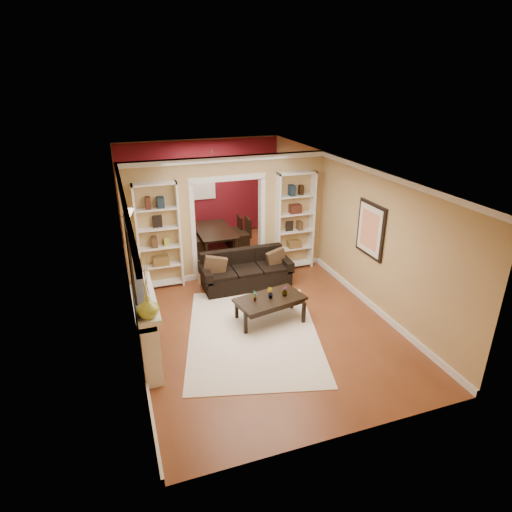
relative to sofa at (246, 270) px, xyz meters
name	(u,v)px	position (x,y,z in m)	size (l,w,h in m)	color
floor	(245,296)	(-0.17, -0.45, -0.38)	(8.00, 8.00, 0.00)	brown
ceiling	(243,167)	(-0.17, -0.45, 2.32)	(8.00, 8.00, 0.00)	white
wall_back	(201,189)	(-0.17, 3.55, 0.97)	(8.00, 8.00, 0.00)	tan
wall_front	(348,349)	(-0.17, -4.45, 0.97)	(8.00, 8.00, 0.00)	tan
wall_left	(126,250)	(-2.42, -0.45, 0.97)	(8.00, 8.00, 0.00)	tan
wall_right	(345,224)	(2.08, -0.45, 0.97)	(8.00, 8.00, 0.00)	tan
partition_wall	(228,218)	(-0.17, 0.75, 0.97)	(4.50, 0.15, 2.70)	tan
red_back_panel	(201,190)	(-0.17, 3.52, 0.94)	(4.44, 0.04, 2.64)	maroon
dining_window	(201,182)	(-0.17, 3.48, 1.17)	(0.78, 0.03, 0.98)	#8CA5CC
area_rug	(253,333)	(-0.46, -1.83, -0.38)	(2.27, 3.18, 0.01)	white
sofa	(246,270)	(0.00, 0.00, 0.00)	(1.95, 0.84, 0.76)	black
pillow_left	(215,265)	(-0.69, -0.02, 0.22)	(0.46, 0.13, 0.46)	brown
pillow_right	(276,258)	(0.69, -0.02, 0.20)	(0.41, 0.12, 0.41)	brown
coffee_table	(270,309)	(-0.02, -1.52, -0.14)	(1.25, 0.68, 0.48)	black
plant_left	(255,296)	(-0.31, -1.52, 0.20)	(0.11, 0.07, 0.21)	#336626
plant_center	(270,293)	(-0.02, -1.52, 0.20)	(0.11, 0.09, 0.21)	#336626
plant_right	(285,291)	(0.27, -1.52, 0.19)	(0.11, 0.11, 0.20)	#336626
bookshelf_left	(159,237)	(-1.72, 0.58, 0.77)	(0.90, 0.30, 2.30)	white
bookshelf_right	(295,221)	(1.38, 0.58, 0.77)	(0.90, 0.30, 2.30)	white
fireplace	(148,327)	(-2.26, -1.95, 0.20)	(0.32, 1.70, 1.16)	white
vase	(148,307)	(-2.26, -2.65, 0.94)	(0.31, 0.31, 0.32)	#96A635
mirror	(130,257)	(-2.40, -1.95, 1.42)	(0.03, 0.95, 1.10)	silver
wall_sconce	(127,215)	(-2.32, 0.10, 1.45)	(0.18, 0.18, 0.22)	#FFE0A5
framed_art	(370,230)	(2.04, -1.45, 1.17)	(0.04, 0.85, 1.05)	black
dining_table	(216,240)	(-0.12, 2.25, -0.09)	(0.91, 1.63, 0.57)	black
dining_chair_nw	(197,240)	(-0.67, 1.95, 0.07)	(0.44, 0.44, 0.90)	black
dining_chair_ne	(239,235)	(0.43, 1.95, 0.08)	(0.46, 0.46, 0.92)	black
dining_chair_sw	(192,233)	(-0.67, 2.55, 0.05)	(0.42, 0.42, 0.86)	black
dining_chair_se	(232,230)	(0.43, 2.55, 0.01)	(0.38, 0.38, 0.77)	black
chandelier	(211,174)	(-0.17, 2.25, 1.64)	(0.50, 0.50, 0.30)	#2F2115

